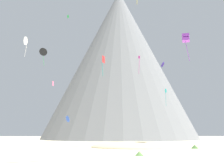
# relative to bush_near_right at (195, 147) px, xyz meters

# --- Properties ---
(ground_plane) EXTENTS (400.00, 400.00, 0.00)m
(ground_plane) POSITION_rel_bush_near_right_xyz_m (-15.10, -20.18, -0.35)
(ground_plane) COLOR beige
(dune_foreground_left) EXTENTS (26.09, 19.64, 2.07)m
(dune_foreground_left) POSITION_rel_bush_near_right_xyz_m (-24.59, -18.65, -0.35)
(dune_foreground_left) COLOR beige
(dune_foreground_left) RESTS_ON ground_plane
(dune_foreground_right) EXTENTS (22.21, 21.86, 2.30)m
(dune_foreground_right) POSITION_rel_bush_near_right_xyz_m (-9.93, 5.54, -0.35)
(dune_foreground_right) COLOR #CCBA8E
(dune_foreground_right) RESTS_ON ground_plane
(bush_near_right) EXTENTS (1.81, 1.81, 0.69)m
(bush_near_right) POSITION_rel_bush_near_right_xyz_m (0.00, 0.00, 0.00)
(bush_near_right) COLOR #477238
(bush_near_right) RESTS_ON ground_plane
(bush_scatter_east) EXTENTS (1.52, 1.52, 0.56)m
(bush_scatter_east) POSITION_rel_bush_near_right_xyz_m (-12.06, -16.01, -0.06)
(bush_scatter_east) COLOR #568442
(bush_scatter_east) RESTS_ON ground_plane
(rock_massif) EXTENTS (89.82, 89.82, 65.68)m
(rock_massif) POSITION_rel_bush_near_right_xyz_m (-7.56, 74.85, 30.08)
(rock_massif) COLOR slate
(rock_massif) RESTS_ON ground_plane
(kite_green_high) EXTENTS (0.69, 0.70, 0.96)m
(kite_green_high) POSITION_rel_bush_near_right_xyz_m (-26.30, 37.85, 38.40)
(kite_green_high) COLOR green
(kite_teal_mid) EXTENTS (0.63, 0.53, 5.50)m
(kite_teal_mid) POSITION_rel_bush_near_right_xyz_m (4.48, 39.69, 14.36)
(kite_teal_mid) COLOR teal
(kite_rainbow_mid) EXTENTS (0.36, 0.71, 1.22)m
(kite_rainbow_mid) POSITION_rel_bush_near_right_xyz_m (-27.63, 18.90, 14.03)
(kite_rainbow_mid) COLOR #E5668C
(kite_red_mid) EXTENTS (0.65, 1.02, 4.45)m
(kite_red_mid) POSITION_rel_bush_near_right_xyz_m (-15.82, 10.01, 17.55)
(kite_red_mid) COLOR red
(kite_violet_mid) EXTENTS (1.71, 1.74, 5.22)m
(kite_violet_mid) POSITION_rel_bush_near_right_xyz_m (-0.52, 0.92, 20.02)
(kite_violet_mid) COLOR purple
(kite_magenta_mid) EXTENTS (0.43, 0.49, 5.08)m
(kite_magenta_mid) POSITION_rel_bush_near_right_xyz_m (-5.64, 26.87, 21.47)
(kite_magenta_mid) COLOR #D1339E
(kite_white_mid) EXTENTS (0.95, 2.19, 5.08)m
(kite_white_mid) POSITION_rel_bush_near_right_xyz_m (-34.59, 18.68, 24.38)
(kite_white_mid) COLOR white
(kite_blue_low) EXTENTS (1.62, 1.85, 1.80)m
(kite_blue_low) POSITION_rel_bush_near_right_xyz_m (-24.94, 30.63, 6.11)
(kite_blue_low) COLOR blue
(kite_indigo_mid) EXTENTS (1.23, 1.85, 1.69)m
(kite_indigo_mid) POSITION_rel_bush_near_right_xyz_m (2.12, 33.06, 22.27)
(kite_indigo_mid) COLOR #5138B2
(kite_black_mid) EXTENTS (2.18, 1.28, 5.08)m
(kite_black_mid) POSITION_rel_bush_near_right_xyz_m (-31.97, 28.61, 24.32)
(kite_black_mid) COLOR black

